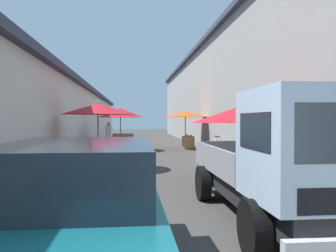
% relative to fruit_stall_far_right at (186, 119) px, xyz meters
% --- Properties ---
extents(ground, '(90.00, 90.00, 0.00)m').
position_rel_fruit_stall_far_right_xyz_m(ground, '(-5.05, 2.19, -1.72)').
color(ground, '#3D3A38').
extents(building_left_whitewash, '(49.80, 7.50, 3.54)m').
position_rel_fruit_stall_far_right_xyz_m(building_left_whitewash, '(-2.80, 9.00, 0.06)').
color(building_left_whitewash, beige).
rests_on(building_left_whitewash, ground).
extents(building_right_concrete, '(49.80, 7.50, 6.29)m').
position_rel_fruit_stall_far_right_xyz_m(building_right_concrete, '(-2.80, -4.62, 1.44)').
color(building_right_concrete, gray).
rests_on(building_right_concrete, ground).
extents(fruit_stall_far_right, '(2.55, 2.55, 2.23)m').
position_rel_fruit_stall_far_right_xyz_m(fruit_stall_far_right, '(0.00, 0.00, 0.00)').
color(fruit_stall_far_right, '#9E9EA3').
rests_on(fruit_stall_far_right, ground).
extents(fruit_stall_near_left, '(2.45, 2.45, 2.11)m').
position_rel_fruit_stall_far_right_xyz_m(fruit_stall_near_left, '(-10.93, 0.27, -0.13)').
color(fruit_stall_near_left, '#9E9EA3').
rests_on(fruit_stall_near_left, ground).
extents(fruit_stall_far_left, '(2.44, 2.44, 2.36)m').
position_rel_fruit_stall_far_right_xyz_m(fruit_stall_far_left, '(-0.84, 3.65, 0.05)').
color(fruit_stall_far_left, '#9E9EA3').
rests_on(fruit_stall_far_left, ground).
extents(fruit_stall_near_right, '(2.44, 2.44, 2.29)m').
position_rel_fruit_stall_far_right_xyz_m(fruit_stall_near_right, '(-7.95, 4.11, -0.00)').
color(fruit_stall_near_right, '#9E9EA3').
rests_on(fruit_stall_near_right, ground).
extents(hatchback_car, '(3.92, 1.94, 1.45)m').
position_rel_fruit_stall_far_right_xyz_m(hatchback_car, '(-16.03, 3.59, -0.98)').
color(hatchback_car, '#0F4C56').
rests_on(hatchback_car, ground).
extents(delivery_truck, '(4.92, 1.98, 2.08)m').
position_rel_fruit_stall_far_right_xyz_m(delivery_truck, '(-14.89, 0.65, -0.68)').
color(delivery_truck, black).
rests_on(delivery_truck, ground).
extents(vendor_by_crates, '(0.59, 0.36, 1.57)m').
position_rel_fruit_stall_far_right_xyz_m(vendor_by_crates, '(-2.70, 4.14, -0.82)').
color(vendor_by_crates, '#665B4C').
rests_on(vendor_by_crates, ground).
extents(parked_scooter, '(1.69, 0.37, 1.14)m').
position_rel_fruit_stall_far_right_xyz_m(parked_scooter, '(-8.64, 0.17, -1.27)').
color(parked_scooter, black).
rests_on(parked_scooter, ground).
extents(plastic_stool, '(0.30, 0.30, 0.43)m').
position_rel_fruit_stall_far_right_xyz_m(plastic_stool, '(-5.89, 2.71, -1.39)').
color(plastic_stool, '#194CB2').
rests_on(plastic_stool, ground).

